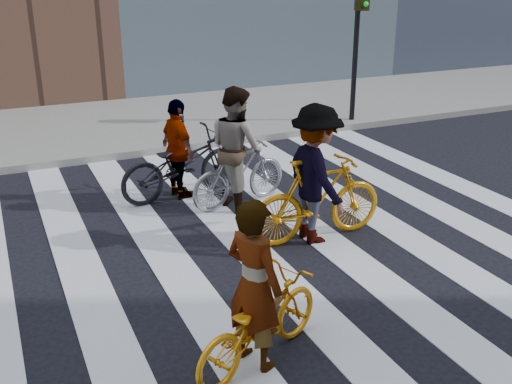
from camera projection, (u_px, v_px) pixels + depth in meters
ground at (295, 250)px, 8.15m from camera, size 100.00×100.00×0.00m
sidewalk_far at (150, 122)px, 14.49m from camera, size 100.00×5.00×0.15m
zebra_crosswalk at (295, 250)px, 8.14m from camera, size 8.25×10.00×0.01m
traffic_signal at (359, 28)px, 13.56m from camera, size 0.22×0.42×3.33m
bike_yellow_left at (259, 322)px, 5.73m from camera, size 1.78×1.23×0.88m
bike_silver_mid at (239, 173)px, 9.53m from camera, size 1.82×0.86×1.06m
bike_yellow_right at (318, 199)px, 8.28m from camera, size 2.01×0.59×1.20m
bike_dark_rear at (182, 164)px, 9.84m from camera, size 2.25×1.10×1.13m
rider_left at (254, 285)px, 5.56m from camera, size 0.63×0.74×1.72m
rider_mid at (236, 148)px, 9.35m from camera, size 0.91×1.07×1.93m
rider_right at (316, 175)px, 8.13m from camera, size 0.74×1.26×1.94m
rider_rear at (178, 149)px, 9.73m from camera, size 0.56×1.02×1.65m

